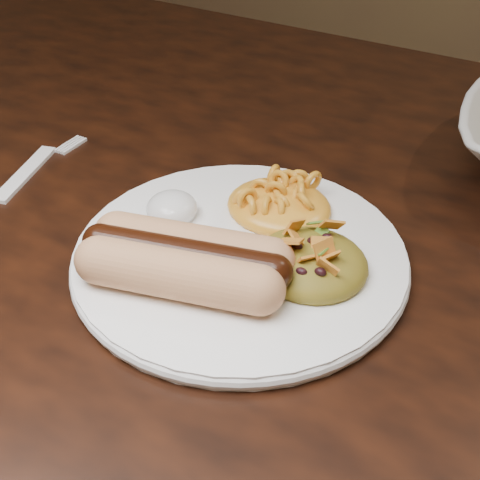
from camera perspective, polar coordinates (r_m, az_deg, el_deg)
The scene contains 7 objects.
table at distance 0.66m, azimuth -3.56°, elevation -3.23°, with size 1.60×0.90×0.75m.
plate at distance 0.53m, azimuth 0.00°, elevation -1.46°, with size 0.26×0.26×0.01m, color white.
hotdog at distance 0.49m, azimuth -4.73°, elevation -1.70°, with size 0.14×0.10×0.04m.
mac_and_cheese at distance 0.56m, azimuth 3.39°, elevation 3.99°, with size 0.09×0.08×0.03m, color yellow.
sour_cream at distance 0.56m, azimuth -5.86°, elevation 3.13°, with size 0.04×0.04×0.03m, color silver.
taco_salad at distance 0.50m, azimuth 6.09°, elevation -1.26°, with size 0.09×0.08×0.04m.
fork at distance 0.67m, azimuth -17.87°, elevation 5.43°, with size 0.02×0.13×0.00m, color white.
Camera 1 is at (0.29, -0.42, 1.09)m, focal length 50.00 mm.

